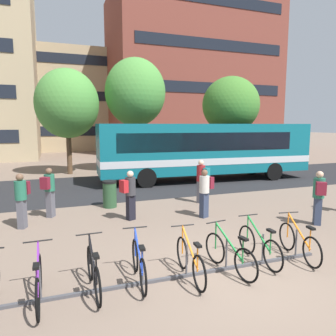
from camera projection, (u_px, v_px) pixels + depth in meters
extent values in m
plane|color=#7A6656|center=(237.00, 274.00, 6.69)|extent=(200.00, 200.00, 0.00)
cube|color=#232326|center=(126.00, 185.00, 16.53)|extent=(80.00, 7.20, 0.01)
cube|color=#0F6070|center=(206.00, 148.00, 17.85)|extent=(12.13, 3.26, 2.70)
cube|color=silver|center=(206.00, 159.00, 17.94)|extent=(12.15, 3.28, 0.36)
cube|color=black|center=(288.00, 128.00, 19.26)|extent=(1.14, 2.35, 0.40)
cube|color=black|center=(295.00, 142.00, 19.52)|extent=(0.21, 2.19, 1.40)
cube|color=black|center=(193.00, 140.00, 18.89)|extent=(9.83, 0.65, 0.97)
cube|color=black|center=(210.00, 142.00, 16.53)|extent=(9.83, 0.65, 0.97)
cylinder|color=black|center=(252.00, 166.00, 20.19)|extent=(1.02, 0.36, 1.00)
cylinder|color=black|center=(273.00, 171.00, 18.00)|extent=(1.02, 0.36, 1.00)
cylinder|color=black|center=(137.00, 171.00, 18.07)|extent=(1.02, 0.36, 1.00)
cylinder|color=black|center=(146.00, 178.00, 15.88)|extent=(1.02, 0.36, 1.00)
cube|color=#47474C|center=(165.00, 279.00, 6.42)|extent=(7.53, 0.15, 0.06)
cylinder|color=#47474C|center=(40.00, 284.00, 5.60)|extent=(0.04, 0.04, 0.70)
cylinder|color=#47474C|center=(94.00, 275.00, 5.91)|extent=(0.04, 0.04, 0.70)
cylinder|color=#47474C|center=(143.00, 268.00, 6.22)|extent=(0.04, 0.04, 0.70)
cylinder|color=#47474C|center=(186.00, 261.00, 6.54)|extent=(0.04, 0.04, 0.70)
cylinder|color=#47474C|center=(226.00, 255.00, 6.85)|extent=(0.04, 0.04, 0.70)
cylinder|color=#47474C|center=(263.00, 249.00, 7.16)|extent=(0.04, 0.04, 0.70)
cylinder|color=#47474C|center=(296.00, 244.00, 7.48)|extent=(0.04, 0.04, 0.70)
torus|color=black|center=(40.00, 272.00, 6.03)|extent=(0.04, 0.70, 0.70)
torus|color=black|center=(38.00, 300.00, 5.08)|extent=(0.04, 0.70, 0.70)
cube|color=#702893|center=(38.00, 267.00, 5.53)|extent=(0.03, 0.92, 0.58)
cylinder|color=#702893|center=(37.00, 281.00, 5.13)|extent=(0.03, 0.03, 0.55)
cube|color=black|center=(36.00, 266.00, 5.10)|extent=(0.10, 0.22, 0.05)
cylinder|color=#702893|center=(39.00, 257.00, 5.96)|extent=(0.03, 0.03, 0.65)
cylinder|color=black|center=(38.00, 241.00, 5.92)|extent=(0.52, 0.03, 0.03)
torus|color=black|center=(90.00, 263.00, 6.42)|extent=(0.06, 0.70, 0.70)
torus|color=black|center=(98.00, 287.00, 5.48)|extent=(0.06, 0.70, 0.70)
cube|color=black|center=(93.00, 258.00, 5.92)|extent=(0.05, 0.92, 0.58)
cylinder|color=black|center=(96.00, 270.00, 5.53)|extent=(0.03, 0.03, 0.55)
cube|color=black|center=(96.00, 256.00, 5.50)|extent=(0.10, 0.22, 0.05)
cylinder|color=black|center=(90.00, 249.00, 6.36)|extent=(0.03, 0.03, 0.65)
cylinder|color=black|center=(89.00, 234.00, 6.31)|extent=(0.52, 0.04, 0.03)
torus|color=black|center=(135.00, 255.00, 6.81)|extent=(0.12, 0.70, 0.70)
torus|color=black|center=(143.00, 277.00, 5.83)|extent=(0.12, 0.70, 0.70)
cube|color=#1E3DB2|center=(138.00, 250.00, 6.29)|extent=(0.13, 0.92, 0.58)
cylinder|color=#1E3DB2|center=(142.00, 261.00, 5.89)|extent=(0.03, 0.03, 0.55)
cube|color=black|center=(142.00, 248.00, 5.85)|extent=(0.12, 0.23, 0.05)
cylinder|color=#1E3DB2|center=(135.00, 242.00, 6.74)|extent=(0.04, 0.04, 0.65)
cylinder|color=black|center=(135.00, 228.00, 6.70)|extent=(0.52, 0.08, 0.03)
torus|color=black|center=(182.00, 253.00, 6.95)|extent=(0.10, 0.71, 0.70)
torus|color=black|center=(199.00, 273.00, 5.97)|extent=(0.10, 0.71, 0.70)
cube|color=orange|center=(190.00, 247.00, 6.44)|extent=(0.10, 0.92, 0.58)
cylinder|color=orange|center=(197.00, 258.00, 6.03)|extent=(0.03, 0.03, 0.55)
cube|color=black|center=(198.00, 245.00, 6.00)|extent=(0.12, 0.23, 0.05)
cylinder|color=orange|center=(183.00, 239.00, 6.88)|extent=(0.03, 0.03, 0.65)
cylinder|color=black|center=(183.00, 225.00, 6.84)|extent=(0.52, 0.07, 0.03)
torus|color=black|center=(215.00, 248.00, 7.21)|extent=(0.15, 0.70, 0.70)
torus|color=black|center=(246.00, 265.00, 6.32)|extent=(0.15, 0.70, 0.70)
cube|color=#1E7F38|center=(229.00, 242.00, 6.74)|extent=(0.17, 0.91, 0.58)
cylinder|color=#1E7F38|center=(243.00, 251.00, 6.37)|extent=(0.03, 0.03, 0.55)
cube|color=black|center=(243.00, 239.00, 6.33)|extent=(0.13, 0.23, 0.05)
cylinder|color=#1E7F38|center=(216.00, 235.00, 7.15)|extent=(0.04, 0.04, 0.65)
cylinder|color=black|center=(216.00, 222.00, 7.10)|extent=(0.52, 0.10, 0.03)
torus|color=black|center=(247.00, 240.00, 7.73)|extent=(0.07, 0.71, 0.70)
torus|color=black|center=(273.00, 256.00, 6.77)|extent=(0.07, 0.71, 0.70)
cube|color=#1E7F38|center=(259.00, 234.00, 7.23)|extent=(0.06, 0.92, 0.58)
cylinder|color=#1E7F38|center=(271.00, 243.00, 6.83)|extent=(0.03, 0.03, 0.55)
cube|color=black|center=(271.00, 231.00, 6.79)|extent=(0.11, 0.22, 0.05)
cylinder|color=#1E7F38|center=(248.00, 228.00, 7.67)|extent=(0.03, 0.03, 0.65)
cylinder|color=black|center=(248.00, 215.00, 7.63)|extent=(0.52, 0.04, 0.03)
torus|color=black|center=(287.00, 236.00, 7.96)|extent=(0.16, 0.70, 0.70)
torus|color=black|center=(312.00, 252.00, 6.96)|extent=(0.16, 0.70, 0.70)
cube|color=orange|center=(299.00, 231.00, 7.44)|extent=(0.19, 0.91, 0.58)
cylinder|color=orange|center=(310.00, 239.00, 7.02)|extent=(0.03, 0.03, 0.55)
cube|color=black|center=(311.00, 228.00, 6.99)|extent=(0.14, 0.23, 0.05)
cylinder|color=orange|center=(288.00, 225.00, 7.89)|extent=(0.04, 0.04, 0.65)
cylinder|color=black|center=(289.00, 213.00, 7.85)|extent=(0.52, 0.12, 0.03)
cube|color=black|center=(131.00, 207.00, 10.48)|extent=(0.32, 0.28, 0.84)
cylinder|color=#333338|center=(130.00, 186.00, 10.38)|extent=(0.44, 0.44, 0.59)
sphere|color=beige|center=(130.00, 174.00, 10.33)|extent=(0.22, 0.22, 0.22)
cube|color=#B21E23|center=(124.00, 186.00, 10.20)|extent=(0.27, 0.33, 0.40)
cube|color=#565660|center=(201.00, 192.00, 12.74)|extent=(0.31, 0.33, 0.90)
cylinder|color=maroon|center=(201.00, 173.00, 12.63)|extent=(0.47, 0.47, 0.63)
sphere|color=beige|center=(201.00, 163.00, 12.57)|extent=(0.22, 0.22, 0.22)
cube|color=#197075|center=(206.00, 173.00, 12.47)|extent=(0.33, 0.30, 0.40)
cube|color=#565660|center=(51.00, 204.00, 10.79)|extent=(0.31, 0.33, 0.92)
cylinder|color=#23664C|center=(49.00, 183.00, 10.69)|extent=(0.47, 0.47, 0.57)
sphere|color=brown|center=(49.00, 171.00, 10.64)|extent=(0.22, 0.22, 0.22)
cube|color=maroon|center=(45.00, 183.00, 10.43)|extent=(0.33, 0.30, 0.40)
cube|color=#2D3851|center=(317.00, 211.00, 9.97)|extent=(0.31, 0.33, 0.88)
cylinder|color=#23664C|center=(319.00, 188.00, 9.86)|extent=(0.47, 0.47, 0.63)
sphere|color=tan|center=(320.00, 175.00, 9.81)|extent=(0.22, 0.22, 0.22)
cube|color=maroon|center=(321.00, 189.00, 9.61)|extent=(0.33, 0.30, 0.40)
cube|color=#565660|center=(22.00, 214.00, 9.61)|extent=(0.29, 0.32, 0.90)
cylinder|color=#23664C|center=(20.00, 190.00, 9.51)|extent=(0.45, 0.45, 0.58)
sphere|color=brown|center=(20.00, 177.00, 9.46)|extent=(0.22, 0.22, 0.22)
cube|color=maroon|center=(25.00, 188.00, 9.77)|extent=(0.33, 0.27, 0.40)
cube|color=#2D3851|center=(204.00, 205.00, 10.75)|extent=(0.32, 0.28, 0.87)
cylinder|color=beige|center=(204.00, 184.00, 10.65)|extent=(0.44, 0.44, 0.57)
sphere|color=brown|center=(205.00, 173.00, 10.60)|extent=(0.22, 0.22, 0.22)
cube|color=maroon|center=(209.00, 183.00, 10.82)|extent=(0.27, 0.33, 0.40)
cylinder|color=#284C2D|center=(110.00, 195.00, 12.08)|extent=(0.52, 0.52, 0.95)
cylinder|color=black|center=(109.00, 182.00, 12.01)|extent=(0.55, 0.55, 0.08)
cylinder|color=brown|center=(69.00, 154.00, 20.18)|extent=(0.32, 0.32, 2.63)
ellipsoid|color=#4C8E3D|center=(67.00, 104.00, 19.75)|extent=(3.92, 3.92, 4.32)
cylinder|color=brown|center=(230.00, 149.00, 22.45)|extent=(0.32, 0.32, 2.87)
ellipsoid|color=#427A2D|center=(231.00, 105.00, 22.03)|extent=(3.96, 3.96, 3.91)
cylinder|color=brown|center=(136.00, 146.00, 21.38)|extent=(0.32, 0.32, 3.38)
ellipsoid|color=#4C8E3D|center=(135.00, 92.00, 20.89)|extent=(3.99, 3.99, 4.47)
cube|color=brown|center=(192.00, 78.00, 36.91)|extent=(18.58, 10.13, 17.26)
cube|color=black|center=(212.00, 130.00, 32.99)|extent=(16.35, 0.06, 1.10)
cube|color=black|center=(213.00, 88.00, 32.41)|extent=(16.35, 0.06, 1.10)
cube|color=black|center=(213.00, 44.00, 31.82)|extent=(16.35, 0.06, 1.10)
cube|color=tan|center=(78.00, 103.00, 41.72)|extent=(15.43, 11.50, 12.12)
cube|color=black|center=(83.00, 131.00, 36.84)|extent=(13.58, 0.06, 1.10)
cube|color=black|center=(82.00, 96.00, 36.29)|extent=(13.58, 0.06, 1.10)
cube|color=black|center=(80.00, 59.00, 35.74)|extent=(13.58, 0.06, 1.10)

